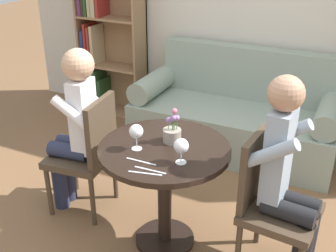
% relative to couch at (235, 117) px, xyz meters
% --- Properties ---
extents(ground_plane, '(16.00, 16.00, 0.00)m').
position_rel_couch_xyz_m(ground_plane, '(0.00, -1.50, -0.31)').
color(ground_plane, brown).
extents(round_table, '(0.82, 0.82, 0.73)m').
position_rel_couch_xyz_m(round_table, '(0.00, -1.50, 0.25)').
color(round_table, black).
rests_on(round_table, ground_plane).
extents(couch, '(1.87, 0.80, 0.92)m').
position_rel_couch_xyz_m(couch, '(0.00, 0.00, 0.00)').
color(couch, gray).
rests_on(couch, ground_plane).
extents(bookshelf_left, '(0.73, 0.28, 1.59)m').
position_rel_couch_xyz_m(bookshelf_left, '(-1.59, 0.27, 0.47)').
color(bookshelf_left, '#93704C').
rests_on(bookshelf_left, ground_plane).
extents(chair_left, '(0.46, 0.46, 0.90)m').
position_rel_couch_xyz_m(chair_left, '(-0.66, -1.41, 0.18)').
color(chair_left, '#473828').
rests_on(chair_left, ground_plane).
extents(chair_right, '(0.46, 0.46, 0.90)m').
position_rel_couch_xyz_m(chair_right, '(0.66, -1.43, 0.18)').
color(chair_right, '#473828').
rests_on(chair_right, ground_plane).
extents(person_left, '(0.44, 0.37, 1.24)m').
position_rel_couch_xyz_m(person_left, '(-0.74, -1.42, 0.36)').
color(person_left, '#282D47').
rests_on(person_left, ground_plane).
extents(person_right, '(0.44, 0.36, 1.27)m').
position_rel_couch_xyz_m(person_right, '(0.74, -1.44, 0.36)').
color(person_right, black).
rests_on(person_right, ground_plane).
extents(wine_glass_left, '(0.09, 0.09, 0.16)m').
position_rel_couch_xyz_m(wine_glass_left, '(-0.14, -1.60, 0.53)').
color(wine_glass_left, white).
rests_on(wine_glass_left, round_table).
extents(wine_glass_right, '(0.09, 0.09, 0.15)m').
position_rel_couch_xyz_m(wine_glass_right, '(0.17, -1.63, 0.52)').
color(wine_glass_right, white).
rests_on(wine_glass_right, round_table).
extents(flower_vase, '(0.11, 0.11, 0.23)m').
position_rel_couch_xyz_m(flower_vase, '(0.01, -1.42, 0.48)').
color(flower_vase, '#9E9384').
rests_on(flower_vase, round_table).
extents(knife_left_setting, '(0.19, 0.02, 0.00)m').
position_rel_couch_xyz_m(knife_left_setting, '(0.05, -1.78, 0.42)').
color(knife_left_setting, silver).
rests_on(knife_left_setting, round_table).
extents(fork_left_setting, '(0.19, 0.05, 0.00)m').
position_rel_couch_xyz_m(fork_left_setting, '(0.04, -1.82, 0.42)').
color(fork_left_setting, silver).
rests_on(fork_left_setting, round_table).
extents(knife_right_setting, '(0.19, 0.01, 0.00)m').
position_rel_couch_xyz_m(knife_right_setting, '(-0.04, -1.72, 0.42)').
color(knife_right_setting, silver).
rests_on(knife_right_setting, round_table).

